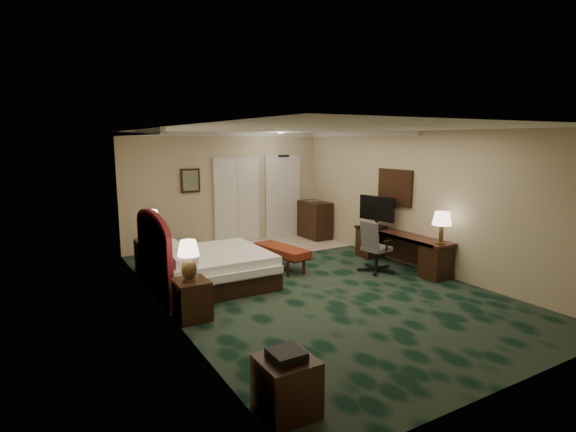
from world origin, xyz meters
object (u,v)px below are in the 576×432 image
lamp_far (152,225)px  side_table (286,386)px  bed (212,269)px  bed_bench (282,258)px  tv (377,212)px  desk_chair (377,246)px  minibar (315,220)px  lamp_near (189,261)px  nightstand_near (192,299)px  nightstand_far (152,257)px  desk (400,250)px

lamp_far → side_table: bearing=-90.2°
bed → bed_bench: (1.56, 0.30, -0.08)m
tv → desk_chair: bearing=-141.3°
bed → minibar: (3.66, 2.29, 0.18)m
lamp_near → lamp_far: lamp_far is taller
nightstand_near → bed_bench: size_ratio=0.44×
bed → nightstand_near: size_ratio=3.29×
lamp_near → tv: tv is taller
nightstand_near → nightstand_far: 2.47m
nightstand_near → side_table: 2.63m
nightstand_near → lamp_near: 0.57m
tv → desk: bearing=-98.4°
nightstand_near → desk: bearing=6.3°
nightstand_far → desk_chair: 4.29m
desk → minibar: minibar is taller
bed_bench → minibar: size_ratio=1.36×
nightstand_near → side_table: nightstand_near is taller
nightstand_far → lamp_near: (-0.06, -2.46, 0.53)m
bed → lamp_far: lamp_far is taller
bed → nightstand_near: bed is taller
side_table → bed: bearing=79.1°
lamp_far → side_table: (-0.02, -5.05, -0.68)m
bed → nightstand_near: bearing=-121.8°
lamp_far → tv: tv is taller
desk → minibar: size_ratio=2.44×
desk_chair → minibar: (0.62, 3.10, -0.02)m
side_table → tv: size_ratio=0.63×
lamp_near → lamp_far: bearing=88.2°
lamp_far → bed_bench: lamp_far is taller
bed → minibar: 4.32m
nightstand_near → lamp_far: lamp_far is taller
desk → lamp_near: bearing=-173.8°
lamp_far → desk_chair: 4.27m
desk → desk_chair: size_ratio=2.32×
bed_bench → minibar: bearing=33.5°
minibar → lamp_far: bearing=-165.5°
nightstand_far → side_table: (-0.00, -5.10, -0.06)m
desk → desk_chair: desk_chair is taller
lamp_far → minibar: lamp_far is taller
tv → nightstand_far: bearing=152.8°
side_table → desk_chair: bearing=39.2°
nightstand_near → desk: 4.51m
bed_bench → lamp_far: bearing=149.9°
bed → tv: (3.66, -0.08, 0.72)m
bed_bench → desk: size_ratio=0.56×
lamp_far → bed_bench: size_ratio=0.45×
lamp_near → minibar: size_ratio=0.60×
nightstand_near → nightstand_far: (0.04, 2.47, 0.05)m
desk → nightstand_far: bearing=156.1°
minibar → tv: bearing=-90.0°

